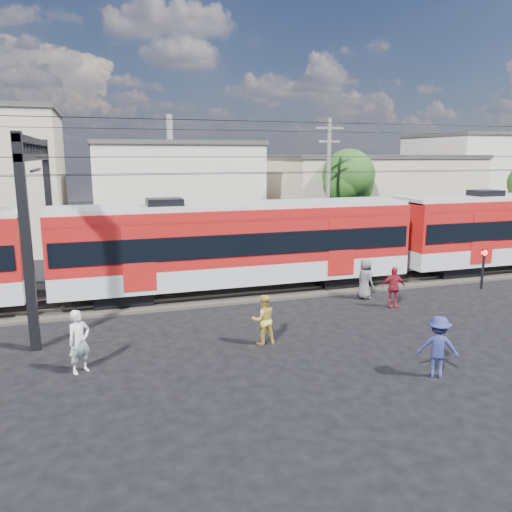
% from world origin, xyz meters
% --- Properties ---
extents(ground, '(120.00, 120.00, 0.00)m').
position_xyz_m(ground, '(0.00, 0.00, 0.00)').
color(ground, black).
rests_on(ground, ground).
extents(track_bed, '(70.00, 3.40, 0.12)m').
position_xyz_m(track_bed, '(0.00, 8.00, 0.06)').
color(track_bed, '#2D2823').
rests_on(track_bed, ground).
extents(rail_near, '(70.00, 0.12, 0.12)m').
position_xyz_m(rail_near, '(0.00, 7.25, 0.18)').
color(rail_near, '#59544C').
rests_on(rail_near, track_bed).
extents(rail_far, '(70.00, 0.12, 0.12)m').
position_xyz_m(rail_far, '(0.00, 8.75, 0.18)').
color(rail_far, '#59544C').
rests_on(rail_far, track_bed).
extents(commuter_train, '(50.30, 3.08, 4.17)m').
position_xyz_m(commuter_train, '(-1.64, 8.00, 2.40)').
color(commuter_train, black).
rests_on(commuter_train, ground).
extents(catenary, '(70.00, 9.30, 7.52)m').
position_xyz_m(catenary, '(-8.65, 8.00, 5.14)').
color(catenary, black).
rests_on(catenary, ground).
extents(building_midwest, '(12.24, 12.24, 7.30)m').
position_xyz_m(building_midwest, '(-2.00, 27.00, 3.66)').
color(building_midwest, beige).
rests_on(building_midwest, ground).
extents(building_mideast, '(16.32, 10.20, 6.30)m').
position_xyz_m(building_mideast, '(14.00, 24.00, 3.16)').
color(building_mideast, tan).
rests_on(building_mideast, ground).
extents(building_east, '(10.20, 10.20, 8.30)m').
position_xyz_m(building_east, '(28.00, 28.00, 4.16)').
color(building_east, beige).
rests_on(building_east, ground).
extents(utility_pole_mid, '(1.80, 0.24, 8.50)m').
position_xyz_m(utility_pole_mid, '(6.00, 15.00, 4.53)').
color(utility_pole_mid, slate).
rests_on(utility_pole_mid, ground).
extents(tree_near, '(3.82, 3.64, 6.72)m').
position_xyz_m(tree_near, '(9.19, 18.09, 4.66)').
color(tree_near, '#382619').
rests_on(tree_near, ground).
extents(pedestrian_a, '(0.83, 0.76, 1.90)m').
position_xyz_m(pedestrian_a, '(-8.54, 1.22, 0.95)').
color(pedestrian_a, silver).
rests_on(pedestrian_a, ground).
extents(pedestrian_b, '(0.85, 0.66, 1.72)m').
position_xyz_m(pedestrian_b, '(-2.71, 1.73, 0.86)').
color(pedestrian_b, gold).
rests_on(pedestrian_b, ground).
extents(pedestrian_c, '(1.34, 1.20, 1.81)m').
position_xyz_m(pedestrian_c, '(1.24, -2.22, 0.90)').
color(pedestrian_c, navy).
rests_on(pedestrian_c, ground).
extents(pedestrian_d, '(1.09, 0.68, 1.73)m').
position_xyz_m(pedestrian_d, '(3.77, 3.97, 0.87)').
color(pedestrian_d, maroon).
rests_on(pedestrian_d, ground).
extents(pedestrian_e, '(0.77, 0.99, 1.80)m').
position_xyz_m(pedestrian_e, '(3.32, 5.50, 0.90)').
color(pedestrian_e, '#55555B').
rests_on(pedestrian_e, ground).
extents(crossing_signal, '(0.28, 0.28, 1.94)m').
position_xyz_m(crossing_signal, '(9.48, 5.23, 1.35)').
color(crossing_signal, black).
rests_on(crossing_signal, ground).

